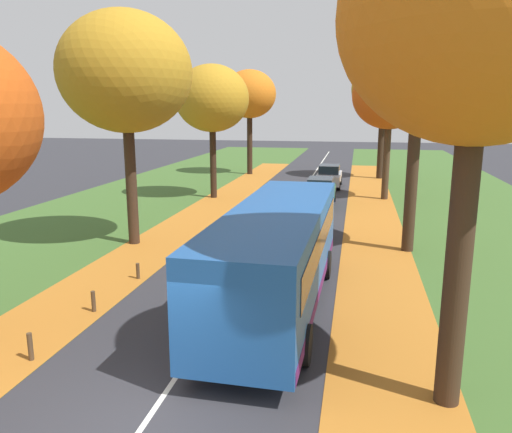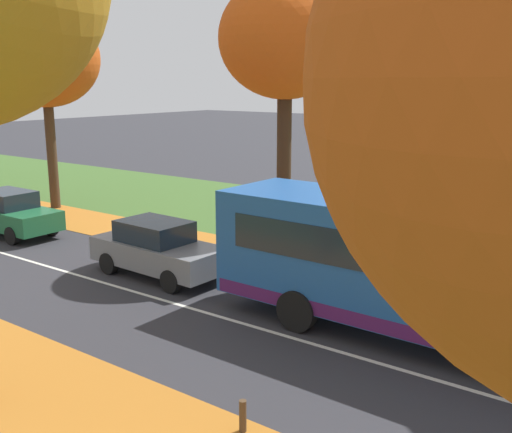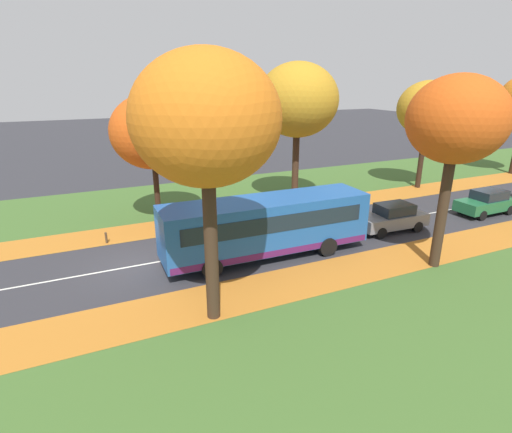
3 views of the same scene
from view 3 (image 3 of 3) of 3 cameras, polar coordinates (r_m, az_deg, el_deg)
name	(u,v)px [view 3 (image 3 of 3)]	position (r m, az deg, el deg)	size (l,w,h in m)	color
ground_plane	(134,266)	(20.09, -17.05, -6.80)	(160.00, 160.00, 0.00)	#2D2D33
grass_verge_left	(354,181)	(35.97, 13.82, 4.90)	(12.00, 90.00, 0.01)	#3D6028
leaf_litter_left	(326,204)	(28.94, 9.95, 1.77)	(2.80, 60.00, 0.00)	#B26B23
leaf_litter_right	(426,252)	(22.46, 23.15, -4.72)	(2.80, 60.00, 0.00)	#B26B23
road_centre_line	(439,212)	(29.59, 24.69, 0.64)	(0.12, 80.00, 0.01)	silver
tree_left_nearest	(152,132)	(24.55, -14.65, 11.59)	(4.83, 4.83, 7.72)	black
tree_left_near	(298,101)	(27.51, 5.95, 16.14)	(5.40, 5.40, 9.58)	#382619
tree_left_mid	(428,109)	(34.62, 23.36, 13.95)	(4.66, 4.66, 8.41)	black
tree_right_nearest	(206,121)	(13.16, -7.15, 13.40)	(4.87, 4.87, 9.46)	#382619
tree_right_near	(457,121)	(19.42, 26.75, 12.06)	(4.20, 4.20, 8.74)	#382619
bollard_nearest	(106,238)	(23.14, -20.61, -2.87)	(0.12, 0.12, 0.63)	#4C3823
bollard_second	(159,229)	(23.47, -13.65, -1.78)	(0.12, 0.12, 0.68)	#4C3823
bollard_third	(207,223)	(24.12, -6.95, -0.86)	(0.12, 0.12, 0.62)	#4C3823
bollard_fourth	(252,217)	(25.03, -0.62, -0.05)	(0.12, 0.12, 0.56)	#4C3823
bus	(266,224)	(19.65, 1.46, -1.11)	(2.81, 10.44, 2.98)	#1E5199
car_grey_lead	(392,217)	(24.62, 18.85, -0.13)	(1.91, 4.26, 1.62)	slate
car_green_following	(487,202)	(30.28, 30.10, 1.78)	(1.79, 4.20, 1.62)	#1E6038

